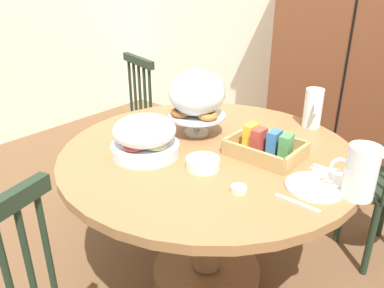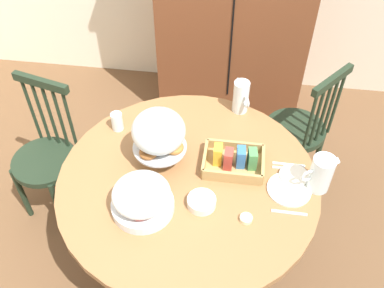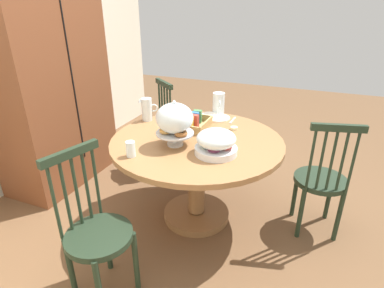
% 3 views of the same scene
% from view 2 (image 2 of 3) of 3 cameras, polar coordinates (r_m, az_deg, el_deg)
% --- Properties ---
extents(ground_plane, '(10.00, 10.00, 0.00)m').
position_cam_2_polar(ground_plane, '(2.86, -2.15, -13.10)').
color(ground_plane, brown).
extents(dining_table, '(1.34, 1.34, 0.74)m').
position_cam_2_polar(dining_table, '(2.37, -0.50, -7.43)').
color(dining_table, olive).
rests_on(dining_table, ground_plane).
extents(windsor_chair_near_window, '(0.42, 0.42, 0.97)m').
position_cam_2_polar(windsor_chair_near_window, '(2.85, -18.54, -1.82)').
color(windsor_chair_near_window, '#1E2D1E').
rests_on(windsor_chair_near_window, ground_plane).
extents(windsor_chair_facing_door, '(0.47, 0.47, 0.97)m').
position_cam_2_polar(windsor_chair_facing_door, '(2.96, 13.79, 1.65)').
color(windsor_chair_facing_door, '#1E2D1E').
rests_on(windsor_chair_facing_door, ground_plane).
extents(pastry_stand_with_dome, '(0.28, 0.28, 0.34)m').
position_cam_2_polar(pastry_stand_with_dome, '(2.17, -4.40, 1.48)').
color(pastry_stand_with_dome, silver).
rests_on(pastry_stand_with_dome, dining_table).
extents(fruit_platter_covered, '(0.30, 0.30, 0.18)m').
position_cam_2_polar(fruit_platter_covered, '(2.05, -6.61, -7.05)').
color(fruit_platter_covered, silver).
rests_on(fruit_platter_covered, dining_table).
extents(orange_juice_pitcher, '(0.19, 0.11, 0.20)m').
position_cam_2_polar(orange_juice_pitcher, '(2.21, 16.55, -3.91)').
color(orange_juice_pitcher, silver).
rests_on(orange_juice_pitcher, dining_table).
extents(milk_pitcher, '(0.11, 0.16, 0.20)m').
position_cam_2_polar(milk_pitcher, '(2.55, 6.44, 6.05)').
color(milk_pitcher, silver).
rests_on(milk_pitcher, dining_table).
extents(cereal_basket, '(0.32, 0.24, 0.12)m').
position_cam_2_polar(cereal_basket, '(2.26, 5.54, -2.20)').
color(cereal_basket, tan).
rests_on(cereal_basket, dining_table).
extents(china_plate_large, '(0.22, 0.22, 0.01)m').
position_cam_2_polar(china_plate_large, '(2.22, 12.65, -5.84)').
color(china_plate_large, white).
rests_on(china_plate_large, dining_table).
extents(china_plate_small, '(0.15, 0.15, 0.01)m').
position_cam_2_polar(china_plate_small, '(2.27, 13.28, -4.03)').
color(china_plate_small, white).
rests_on(china_plate_small, china_plate_large).
extents(cereal_bowl, '(0.14, 0.14, 0.04)m').
position_cam_2_polar(cereal_bowl, '(2.10, 1.27, -7.62)').
color(cereal_bowl, white).
rests_on(cereal_bowl, dining_table).
extents(drinking_glass, '(0.06, 0.06, 0.11)m').
position_cam_2_polar(drinking_glass, '(2.47, -9.83, 2.95)').
color(drinking_glass, silver).
rests_on(drinking_glass, dining_table).
extents(butter_dish, '(0.06, 0.06, 0.02)m').
position_cam_2_polar(butter_dish, '(2.07, 7.13, -9.71)').
color(butter_dish, beige).
rests_on(butter_dish, dining_table).
extents(table_knife, '(0.17, 0.02, 0.01)m').
position_cam_2_polar(table_knife, '(2.31, 12.61, -3.19)').
color(table_knife, silver).
rests_on(table_knife, dining_table).
extents(dinner_fork, '(0.17, 0.02, 0.01)m').
position_cam_2_polar(dinner_fork, '(2.33, 12.61, -2.65)').
color(dinner_fork, silver).
rests_on(dinner_fork, dining_table).
extents(soup_spoon, '(0.17, 0.02, 0.01)m').
position_cam_2_polar(soup_spoon, '(2.14, 12.66, -8.80)').
color(soup_spoon, silver).
rests_on(soup_spoon, dining_table).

